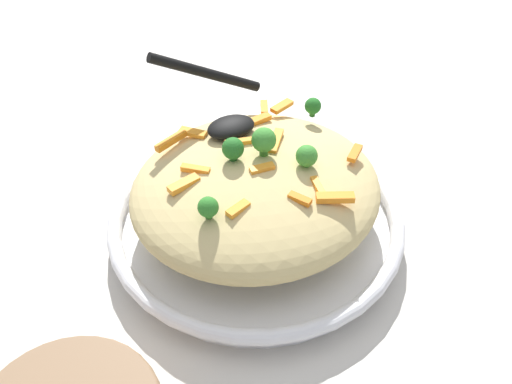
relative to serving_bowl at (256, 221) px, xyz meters
The scene contains 24 objects.
ground_plane 0.02m from the serving_bowl, ahead, with size 2.40×2.40×0.00m, color beige.
serving_bowl is the anchor object (origin of this frame).
pasta_mound 0.05m from the serving_bowl, ahead, with size 0.28×0.26×0.08m, color #D1BA7A.
carrot_piece_0 0.12m from the serving_bowl, 60.47° to the left, with size 0.03×0.01×0.01m, color orange.
carrot_piece_1 0.09m from the serving_bowl, 91.06° to the right, with size 0.03×0.01×0.01m, color orange.
carrot_piece_2 0.14m from the serving_bowl, 129.61° to the left, with size 0.04×0.01×0.01m, color orange.
carrot_piece_3 0.10m from the serving_bowl, 86.58° to the left, with size 0.04×0.01×0.01m, color orange.
carrot_piece_4 0.14m from the serving_bowl, 47.54° to the left, with size 0.03×0.01×0.01m, color orange.
carrot_piece_5 0.11m from the serving_bowl, 131.37° to the right, with size 0.03×0.01×0.01m, color orange.
carrot_piece_6 0.11m from the serving_bowl, 77.75° to the right, with size 0.02×0.01×0.01m, color orange.
carrot_piece_7 0.11m from the serving_bowl, 161.92° to the left, with size 0.03×0.01×0.01m, color orange.
carrot_piece_8 0.13m from the serving_bowl, 114.30° to the left, with size 0.03×0.01×0.01m, color orange.
carrot_piece_9 0.10m from the serving_bowl, 31.30° to the left, with size 0.04×0.01×0.01m, color orange.
carrot_piece_10 0.13m from the serving_bowl, 59.56° to the right, with size 0.04×0.01×0.01m, color orange.
carrot_piece_11 0.14m from the serving_bowl, 57.97° to the left, with size 0.03×0.01×0.01m, color orange.
carrot_piece_12 0.14m from the serving_bowl, 15.77° to the right, with size 0.03×0.01×0.01m, color orange.
carrot_piece_13 0.12m from the serving_bowl, behind, with size 0.03×0.01×0.01m, color orange.
carrot_piece_14 0.11m from the serving_bowl, 56.89° to the right, with size 0.03×0.01×0.01m, color orange.
broccoli_floret_0 0.15m from the serving_bowl, 28.21° to the left, with size 0.02×0.02×0.02m.
broccoli_floret_1 0.11m from the serving_bowl, 143.42° to the left, with size 0.02×0.02×0.03m.
broccoli_floret_2 0.11m from the serving_bowl, 29.62° to the left, with size 0.03×0.03×0.03m.
broccoli_floret_3 0.13m from the serving_bowl, 148.01° to the right, with size 0.02×0.02×0.02m.
broccoli_floret_4 0.11m from the serving_bowl, 29.64° to the right, with size 0.02×0.02×0.03m.
serving_spoon 0.14m from the serving_bowl, 87.92° to the left, with size 0.14×0.09×0.08m.
Camera 1 is at (-0.20, -0.40, 0.48)m, focal length 38.08 mm.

